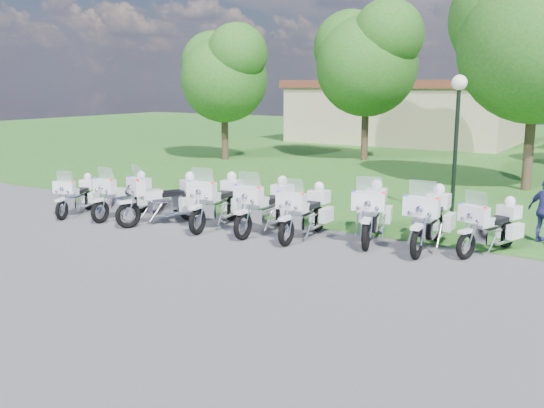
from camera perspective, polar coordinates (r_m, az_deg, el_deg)
The scene contains 16 objects.
ground at distance 14.71m, azimuth -4.71°, elevation -4.13°, with size 100.00×100.00×0.00m, color #55555A.
grass_lawn at distance 39.40m, azimuth 19.89°, elevation 4.96°, with size 100.00×48.00×0.01m, color #276720.
motorcycle_0 at distance 19.24m, azimuth -17.85°, elevation 0.84°, with size 1.13×2.02×1.41m.
motorcycle_1 at distance 18.41m, azimuth -13.71°, elevation 0.83°, with size 0.79×2.34×1.57m.
motorcycle_2 at distance 17.30m, azimuth -10.09°, elevation 0.54°, with size 1.51×2.40×1.73m.
motorcycle_3 at distance 16.78m, azimuth -5.12°, elevation 0.34°, with size 1.05×2.58×1.74m.
motorcycle_4 at distance 16.09m, azimuth -0.53°, elevation -0.12°, with size 0.85×2.56×1.72m.
motorcycle_5 at distance 15.52m, azimuth 3.19°, elevation -0.68°, with size 0.84×2.44×1.64m.
motorcycle_6 at distance 15.45m, azimuth 9.42°, elevation -0.71°, with size 1.31×2.53×1.74m.
motorcycle_7 at distance 14.97m, azimuth 14.63°, elevation -1.28°, with size 0.97×2.63×1.77m.
motorcycle_8 at distance 15.01m, azimuth 19.94°, elevation -1.93°, with size 1.24×2.20×1.54m.
lamp_post at distance 18.39m, azimuth 17.08°, elevation 8.40°, with size 0.44×0.44×4.14m.
tree_0 at distance 31.51m, azimuth -4.57°, elevation 12.39°, with size 5.12×4.37×6.83m.
tree_1 at distance 31.55m, azimuth 8.88°, elevation 13.60°, with size 5.94×5.07×7.92m.
tree_2 at distance 24.23m, azimuth 23.69°, elevation 14.76°, with size 6.52×5.56×8.69m.
building_west at distance 41.93m, azimuth 12.31°, elevation 8.54°, with size 14.56×8.32×4.10m.
Camera 1 is at (8.63, -11.25, 3.91)m, focal length 40.00 mm.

